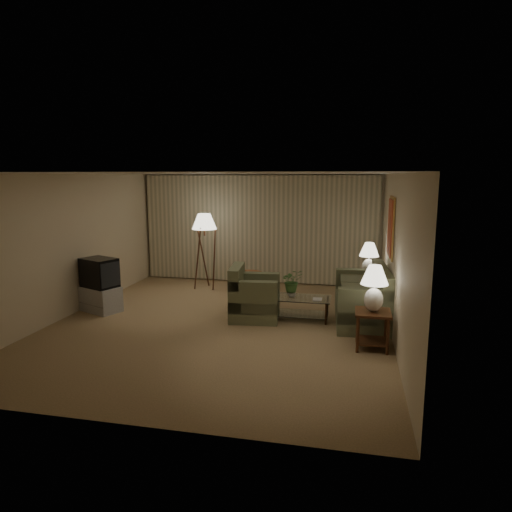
{
  "coord_description": "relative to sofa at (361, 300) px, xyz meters",
  "views": [
    {
      "loc": [
        2.29,
        -7.66,
        2.66
      ],
      "look_at": [
        0.53,
        0.6,
        1.17
      ],
      "focal_mm": 32.0,
      "sensor_mm": 36.0,
      "label": 1
    }
  ],
  "objects": [
    {
      "name": "table_lamp_far",
      "position": [
        0.15,
        1.25,
        0.61
      ],
      "size": [
        0.41,
        0.41,
        0.7
      ],
      "color": "white",
      "rests_on": "side_table_far"
    },
    {
      "name": "floor_lamp",
      "position": [
        -3.61,
        1.8,
        0.53
      ],
      "size": [
        0.58,
        0.58,
        1.79
      ],
      "color": "#3D1E10",
      "rests_on": "ground"
    },
    {
      "name": "vase",
      "position": [
        -1.28,
        -0.1,
        0.1
      ],
      "size": [
        0.21,
        0.21,
        0.17
      ],
      "primitive_type": "imported",
      "rotation": [
        0.0,
        0.0,
        -0.35
      ],
      "color": "silver",
      "rests_on": "coffee_table"
    },
    {
      "name": "side_table_far",
      "position": [
        0.15,
        1.25,
        0.0
      ],
      "size": [
        0.54,
        0.46,
        0.6
      ],
      "color": "#3D1E10",
      "rests_on": "ground"
    },
    {
      "name": "book",
      "position": [
        -0.88,
        -0.2,
        0.02
      ],
      "size": [
        0.17,
        0.23,
        0.02
      ],
      "primitive_type": "imported",
      "rotation": [
        0.0,
        0.0,
        0.01
      ],
      "color": "olive",
      "rests_on": "coffee_table"
    },
    {
      "name": "room_shell",
      "position": [
        -2.48,
        0.81,
        1.34
      ],
      "size": [
        6.04,
        7.02,
        2.72
      ],
      "color": "beige",
      "rests_on": "ground"
    },
    {
      "name": "tv_cabinet",
      "position": [
        -5.05,
        -0.42,
        -0.15
      ],
      "size": [
        1.11,
        1.02,
        0.5
      ],
      "primitive_type": "cube",
      "rotation": [
        0.0,
        0.0,
        -0.39
      ],
      "color": "#B2B2B5",
      "rests_on": "ground"
    },
    {
      "name": "coffee_table",
      "position": [
        -1.13,
        -0.1,
        -0.13
      ],
      "size": [
        1.15,
        0.63,
        0.41
      ],
      "color": "silver",
      "rests_on": "ground"
    },
    {
      "name": "side_table_near",
      "position": [
        0.15,
        -1.35,
        0.01
      ],
      "size": [
        0.54,
        0.54,
        0.6
      ],
      "color": "#3D1E10",
      "rests_on": "ground"
    },
    {
      "name": "ottoman",
      "position": [
        -2.54,
        1.79,
        -0.18
      ],
      "size": [
        0.79,
        0.79,
        0.44
      ],
      "primitive_type": "cylinder",
      "rotation": [
        0.0,
        0.0,
        0.23
      ],
      "color": "#A05C36",
      "rests_on": "ground"
    },
    {
      "name": "flowers",
      "position": [
        -1.28,
        -0.1,
        0.4
      ],
      "size": [
        0.49,
        0.47,
        0.43
      ],
      "primitive_type": "imported",
      "rotation": [
        0.0,
        0.0,
        0.43
      ],
      "color": "#467734",
      "rests_on": "vase"
    },
    {
      "name": "sofa",
      "position": [
        0.0,
        0.0,
        0.0
      ],
      "size": [
        1.92,
        1.12,
        0.81
      ],
      "rotation": [
        0.0,
        0.0,
        -1.51
      ],
      "color": "#6B714F",
      "rests_on": "ground"
    },
    {
      "name": "table_lamp_near",
      "position": [
        0.15,
        -1.35,
        0.62
      ],
      "size": [
        0.42,
        0.42,
        0.72
      ],
      "color": "white",
      "rests_on": "side_table_near"
    },
    {
      "name": "ground",
      "position": [
        -2.5,
        -0.7,
        -0.4
      ],
      "size": [
        7.0,
        7.0,
        0.0
      ],
      "primitive_type": "plane",
      "color": "tan",
      "rests_on": "ground"
    },
    {
      "name": "crt_tv",
      "position": [
        -5.05,
        -0.42,
        0.38
      ],
      "size": [
        1.0,
        0.95,
        0.57
      ],
      "primitive_type": "cube",
      "rotation": [
        0.0,
        0.0,
        -0.39
      ],
      "color": "black",
      "rests_on": "tv_cabinet"
    },
    {
      "name": "armchair",
      "position": [
        -1.96,
        -0.22,
        -0.01
      ],
      "size": [
        1.13,
        1.09,
        0.79
      ],
      "rotation": [
        0.0,
        0.0,
        1.68
      ],
      "color": "#6B714F",
      "rests_on": "ground"
    }
  ]
}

